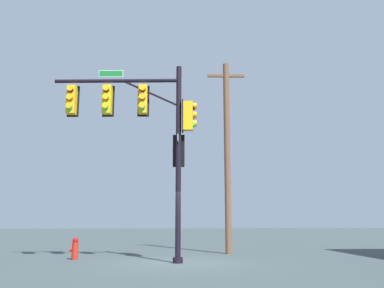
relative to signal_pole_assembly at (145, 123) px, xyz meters
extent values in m
plane|color=#3D494B|center=(-1.25, 0.17, -5.11)|extent=(120.00, 120.00, 0.00)
cylinder|color=black|center=(-1.25, 0.17, -1.46)|extent=(0.20, 0.20, 7.29)
cylinder|color=black|center=(-1.25, 0.17, -5.01)|extent=(0.36, 0.36, 0.20)
cylinder|color=black|center=(1.12, -0.08, 1.63)|extent=(4.75, 0.63, 0.14)
cylinder|color=black|center=(-0.18, 0.06, 1.13)|extent=(2.17, 0.30, 1.07)
cube|color=gold|center=(0.10, 0.03, 0.88)|extent=(0.34, 0.38, 1.10)
cube|color=black|center=(0.09, -0.17, 0.88)|extent=(0.44, 0.07, 1.22)
sphere|color=maroon|center=(0.12, 0.23, 1.22)|extent=(0.22, 0.22, 0.22)
cylinder|color=gold|center=(0.12, 0.29, 1.27)|extent=(0.24, 0.16, 0.23)
sphere|color=#855607|center=(0.12, 0.23, 0.88)|extent=(0.22, 0.22, 0.22)
cylinder|color=gold|center=(0.12, 0.29, 0.93)|extent=(0.24, 0.16, 0.23)
sphere|color=#20FF59|center=(0.12, 0.23, 0.54)|extent=(0.22, 0.22, 0.22)
cylinder|color=gold|center=(0.12, 0.29, 0.59)|extent=(0.24, 0.16, 0.23)
cube|color=yellow|center=(1.46, -0.11, 0.88)|extent=(0.36, 0.39, 1.10)
cube|color=black|center=(1.43, -0.31, 0.88)|extent=(0.44, 0.09, 1.22)
sphere|color=maroon|center=(1.48, 0.09, 1.22)|extent=(0.22, 0.22, 0.22)
cylinder|color=yellow|center=(1.48, 0.14, 1.27)|extent=(0.25, 0.17, 0.23)
sphere|color=#855607|center=(1.48, 0.09, 0.88)|extent=(0.22, 0.22, 0.22)
cylinder|color=yellow|center=(1.48, 0.14, 0.93)|extent=(0.25, 0.17, 0.23)
sphere|color=#20FF59|center=(1.48, 0.09, 0.54)|extent=(0.22, 0.22, 0.22)
cylinder|color=yellow|center=(1.48, 0.14, 0.59)|extent=(0.25, 0.17, 0.23)
cube|color=gold|center=(2.81, -0.25, 0.88)|extent=(0.36, 0.39, 1.10)
cube|color=black|center=(2.79, -0.45, 0.88)|extent=(0.44, 0.09, 1.22)
sphere|color=maroon|center=(2.83, -0.06, 1.22)|extent=(0.22, 0.22, 0.22)
cylinder|color=gold|center=(2.83, 0.00, 1.27)|extent=(0.24, 0.16, 0.23)
sphere|color=#855607|center=(2.83, -0.06, 0.88)|extent=(0.22, 0.22, 0.22)
cylinder|color=gold|center=(2.83, 0.00, 0.93)|extent=(0.24, 0.16, 0.23)
sphere|color=#20FF59|center=(2.83, -0.06, 0.54)|extent=(0.22, 0.22, 0.22)
cylinder|color=gold|center=(2.83, 0.00, 0.59)|extent=(0.24, 0.16, 0.23)
cube|color=yellow|center=(-1.60, 0.20, 0.23)|extent=(0.39, 0.36, 1.10)
cube|color=black|center=(-1.40, 0.18, 0.23)|extent=(0.09, 0.44, 1.22)
sphere|color=maroon|center=(-1.80, 0.22, 0.57)|extent=(0.22, 0.22, 0.22)
cylinder|color=yellow|center=(-1.86, 0.23, 0.62)|extent=(0.16, 0.24, 0.23)
sphere|color=#855607|center=(-1.80, 0.22, 0.23)|extent=(0.22, 0.22, 0.22)
cylinder|color=yellow|center=(-1.86, 0.23, 0.28)|extent=(0.16, 0.24, 0.23)
sphere|color=#20FF59|center=(-1.80, 0.22, -0.11)|extent=(0.22, 0.22, 0.22)
cylinder|color=yellow|center=(-1.86, 0.23, -0.06)|extent=(0.16, 0.24, 0.23)
cube|color=yellow|center=(-1.28, -0.18, -1.07)|extent=(0.36, 0.39, 1.10)
cube|color=black|center=(-1.26, 0.02, -1.07)|extent=(0.44, 0.09, 1.22)
sphere|color=maroon|center=(-1.31, -0.38, -0.73)|extent=(0.22, 0.22, 0.22)
cylinder|color=yellow|center=(-1.31, -0.44, -0.68)|extent=(0.24, 0.16, 0.23)
sphere|color=#855607|center=(-1.31, -0.38, -1.07)|extent=(0.22, 0.22, 0.22)
cylinder|color=yellow|center=(-1.31, -0.44, -1.02)|extent=(0.24, 0.16, 0.23)
sphere|color=#20FF59|center=(-1.31, -0.38, -1.41)|extent=(0.22, 0.22, 0.22)
cylinder|color=yellow|center=(-1.31, -0.44, -1.36)|extent=(0.24, 0.16, 0.23)
cube|color=white|center=(1.35, -0.10, 1.93)|extent=(0.94, 0.12, 0.26)
cube|color=#177A2D|center=(1.35, -0.10, 1.93)|extent=(0.90, 0.12, 0.22)
cube|color=white|center=(-1.25, 0.17, -0.67)|extent=(0.12, 0.94, 0.26)
cube|color=#186B2C|center=(-1.25, 0.17, -0.67)|extent=(0.12, 0.90, 0.22)
cylinder|color=brown|center=(-3.74, -3.67, -0.62)|extent=(0.29, 0.29, 8.98)
cube|color=brown|center=(-3.74, -3.67, 3.27)|extent=(1.80, 0.23, 0.12)
cylinder|color=red|center=(2.63, -1.44, -4.78)|extent=(0.24, 0.24, 0.65)
sphere|color=red|center=(2.63, -1.44, -4.39)|extent=(0.22, 0.22, 0.22)
cylinder|color=red|center=(2.78, -1.44, -4.75)|extent=(0.12, 0.10, 0.10)
camera|label=1|loc=(-0.47, 15.20, -3.60)|focal=38.59mm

